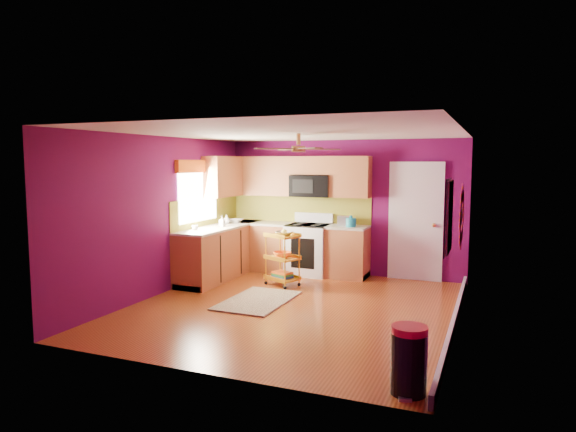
% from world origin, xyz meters
% --- Properties ---
extents(ground, '(5.00, 5.00, 0.00)m').
position_xyz_m(ground, '(0.00, 0.00, 0.00)').
color(ground, maroon).
rests_on(ground, ground).
extents(room_envelope, '(4.54, 5.04, 2.52)m').
position_xyz_m(room_envelope, '(0.03, 0.00, 1.63)').
color(room_envelope, '#5A0A46').
rests_on(room_envelope, ground).
extents(lower_cabinets, '(2.81, 2.31, 0.94)m').
position_xyz_m(lower_cabinets, '(-1.35, 1.82, 0.43)').
color(lower_cabinets, brown).
rests_on(lower_cabinets, ground).
extents(electric_range, '(0.76, 0.66, 1.13)m').
position_xyz_m(electric_range, '(-0.55, 2.17, 0.48)').
color(electric_range, white).
rests_on(electric_range, ground).
extents(upper_cabinetry, '(2.80, 2.30, 1.26)m').
position_xyz_m(upper_cabinetry, '(-1.24, 2.17, 1.80)').
color(upper_cabinetry, brown).
rests_on(upper_cabinetry, ground).
extents(left_window, '(0.08, 1.35, 1.08)m').
position_xyz_m(left_window, '(-2.22, 1.05, 1.74)').
color(left_window, white).
rests_on(left_window, ground).
extents(panel_door, '(0.95, 0.11, 2.15)m').
position_xyz_m(panel_door, '(1.35, 2.47, 1.02)').
color(panel_door, white).
rests_on(panel_door, ground).
extents(right_wall_art, '(0.04, 2.74, 1.04)m').
position_xyz_m(right_wall_art, '(2.23, -0.34, 1.44)').
color(right_wall_art, black).
rests_on(right_wall_art, ground).
extents(ceiling_fan, '(1.01, 1.01, 0.26)m').
position_xyz_m(ceiling_fan, '(0.00, 0.20, 2.29)').
color(ceiling_fan, '#BF8C3F').
rests_on(ceiling_fan, ground).
extents(shag_rug, '(0.89, 1.44, 0.02)m').
position_xyz_m(shag_rug, '(-0.62, 0.11, 0.01)').
color(shag_rug, '#321F10').
rests_on(shag_rug, ground).
extents(rolling_cart, '(0.65, 0.58, 0.97)m').
position_xyz_m(rolling_cart, '(-0.66, 1.18, 0.50)').
color(rolling_cart, yellow).
rests_on(rolling_cart, ground).
extents(trash_can, '(0.41, 0.41, 0.63)m').
position_xyz_m(trash_can, '(1.99, -2.17, 0.31)').
color(trash_can, black).
rests_on(trash_can, ground).
extents(teal_kettle, '(0.18, 0.18, 0.21)m').
position_xyz_m(teal_kettle, '(0.27, 2.12, 1.02)').
color(teal_kettle, teal).
rests_on(teal_kettle, lower_cabinets).
extents(toaster, '(0.22, 0.15, 0.18)m').
position_xyz_m(toaster, '(0.10, 2.25, 1.03)').
color(toaster, beige).
rests_on(toaster, lower_cabinets).
extents(soap_bottle_a, '(0.09, 0.09, 0.19)m').
position_xyz_m(soap_bottle_a, '(-1.89, 1.30, 1.04)').
color(soap_bottle_a, '#EA3F72').
rests_on(soap_bottle_a, lower_cabinets).
extents(soap_bottle_b, '(0.13, 0.13, 0.17)m').
position_xyz_m(soap_bottle_b, '(-2.02, 1.70, 1.02)').
color(soap_bottle_b, white).
rests_on(soap_bottle_b, lower_cabinets).
extents(counter_dish, '(0.26, 0.26, 0.06)m').
position_xyz_m(counter_dish, '(-1.96, 1.95, 0.97)').
color(counter_dish, white).
rests_on(counter_dish, lower_cabinets).
extents(counter_cup, '(0.11, 0.11, 0.09)m').
position_xyz_m(counter_cup, '(-2.08, 0.70, 0.98)').
color(counter_cup, white).
rests_on(counter_cup, lower_cabinets).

